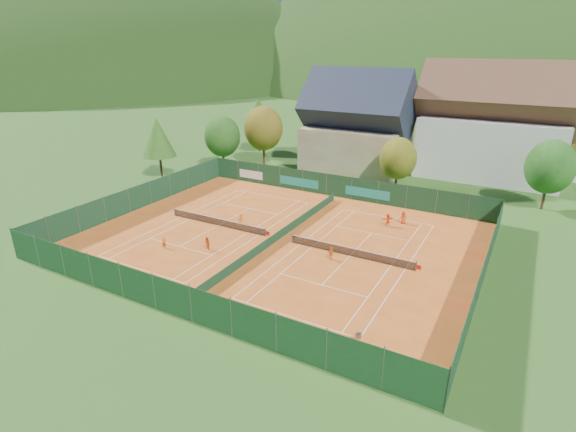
{
  "coord_description": "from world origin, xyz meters",
  "views": [
    {
      "loc": [
        21.82,
        -37.32,
        19.5
      ],
      "look_at": [
        0.0,
        2.0,
        2.0
      ],
      "focal_mm": 28.0,
      "sensor_mm": 36.0,
      "label": 1
    }
  ],
  "objects_px": {
    "ball_hopper": "(358,335)",
    "player_left_near": "(164,243)",
    "player_right_near": "(331,254)",
    "player_right_far_a": "(403,217)",
    "chalet": "(357,129)",
    "player_left_mid": "(207,244)",
    "player_left_far": "(241,218)",
    "player_right_far_b": "(388,220)",
    "hotel_block_a": "(493,129)"
  },
  "relations": [
    {
      "from": "chalet",
      "to": "player_right_far_b",
      "type": "distance_m",
      "value": 24.62
    },
    {
      "from": "player_left_near",
      "to": "player_right_far_a",
      "type": "relative_size",
      "value": 0.8
    },
    {
      "from": "player_right_far_a",
      "to": "ball_hopper",
      "type": "bearing_deg",
      "value": 64.39
    },
    {
      "from": "player_left_far",
      "to": "player_right_far_a",
      "type": "xyz_separation_m",
      "value": [
        16.33,
        8.89,
        0.15
      ]
    },
    {
      "from": "chalet",
      "to": "player_right_near",
      "type": "height_order",
      "value": "chalet"
    },
    {
      "from": "chalet",
      "to": "player_left_near",
      "type": "height_order",
      "value": "chalet"
    },
    {
      "from": "player_right_far_a",
      "to": "player_left_far",
      "type": "bearing_deg",
      "value": -5.21
    },
    {
      "from": "ball_hopper",
      "to": "player_left_near",
      "type": "bearing_deg",
      "value": 167.75
    },
    {
      "from": "chalet",
      "to": "player_left_near",
      "type": "bearing_deg",
      "value": -99.21
    },
    {
      "from": "player_left_mid",
      "to": "player_right_far_b",
      "type": "xyz_separation_m",
      "value": [
        13.9,
        14.87,
        0.07
      ]
    },
    {
      "from": "chalet",
      "to": "player_left_near",
      "type": "relative_size",
      "value": 13.62
    },
    {
      "from": "player_left_mid",
      "to": "hotel_block_a",
      "type": "bearing_deg",
      "value": 91.86
    },
    {
      "from": "player_left_far",
      "to": "player_right_far_b",
      "type": "relative_size",
      "value": 0.78
    },
    {
      "from": "ball_hopper",
      "to": "player_right_far_b",
      "type": "height_order",
      "value": "player_right_far_b"
    },
    {
      "from": "hotel_block_a",
      "to": "player_right_near",
      "type": "bearing_deg",
      "value": -103.93
    },
    {
      "from": "player_left_far",
      "to": "player_right_far_b",
      "type": "bearing_deg",
      "value": -161.21
    },
    {
      "from": "player_right_far_b",
      "to": "player_right_near",
      "type": "bearing_deg",
      "value": 37.01
    },
    {
      "from": "player_left_far",
      "to": "player_right_far_b",
      "type": "xyz_separation_m",
      "value": [
        15.02,
        7.31,
        0.17
      ]
    },
    {
      "from": "ball_hopper",
      "to": "player_left_mid",
      "type": "distance_m",
      "value": 19.7
    },
    {
      "from": "player_left_near",
      "to": "player_right_far_b",
      "type": "distance_m",
      "value": 24.48
    },
    {
      "from": "chalet",
      "to": "player_right_far_a",
      "type": "relative_size",
      "value": 10.91
    },
    {
      "from": "player_left_mid",
      "to": "player_right_near",
      "type": "relative_size",
      "value": 1.09
    },
    {
      "from": "player_right_far_b",
      "to": "ball_hopper",
      "type": "bearing_deg",
      "value": 60.64
    },
    {
      "from": "ball_hopper",
      "to": "player_right_near",
      "type": "distance_m",
      "value": 12.71
    },
    {
      "from": "chalet",
      "to": "hotel_block_a",
      "type": "height_order",
      "value": "hotel_block_a"
    },
    {
      "from": "player_right_near",
      "to": "player_right_far_a",
      "type": "relative_size",
      "value": 0.85
    },
    {
      "from": "player_left_far",
      "to": "ball_hopper",
      "type": "bearing_deg",
      "value": 136.9
    },
    {
      "from": "hotel_block_a",
      "to": "player_left_near",
      "type": "xyz_separation_m",
      "value": [
        -25.07,
        -43.4,
        -6.79
      ]
    },
    {
      "from": "chalet",
      "to": "player_left_far",
      "type": "distance_m",
      "value": 28.87
    },
    {
      "from": "chalet",
      "to": "player_right_near",
      "type": "xyz_separation_m",
      "value": [
        9.68,
        -31.59,
        -5.99
      ]
    },
    {
      "from": "ball_hopper",
      "to": "player_left_mid",
      "type": "xyz_separation_m",
      "value": [
        -18.54,
        6.68,
        0.13
      ]
    },
    {
      "from": "ball_hopper",
      "to": "player_right_near",
      "type": "xyz_separation_m",
      "value": [
        -6.84,
        10.71,
        0.07
      ]
    },
    {
      "from": "player_left_mid",
      "to": "player_left_far",
      "type": "relative_size",
      "value": 1.16
    },
    {
      "from": "player_left_near",
      "to": "player_right_far_b",
      "type": "bearing_deg",
      "value": 8.19
    },
    {
      "from": "player_right_near",
      "to": "player_right_far_a",
      "type": "bearing_deg",
      "value": 21.05
    },
    {
      "from": "player_right_far_b",
      "to": "player_left_far",
      "type": "bearing_deg",
      "value": -15.55
    },
    {
      "from": "player_right_far_b",
      "to": "player_left_near",
      "type": "bearing_deg",
      "value": 1.36
    },
    {
      "from": "player_left_near",
      "to": "player_right_far_b",
      "type": "xyz_separation_m",
      "value": [
        17.95,
        16.65,
        0.16
      ]
    },
    {
      "from": "chalet",
      "to": "player_left_mid",
      "type": "bearing_deg",
      "value": -93.24
    },
    {
      "from": "player_left_mid",
      "to": "player_left_far",
      "type": "distance_m",
      "value": 7.65
    },
    {
      "from": "hotel_block_a",
      "to": "player_right_far_b",
      "type": "bearing_deg",
      "value": -104.9
    },
    {
      "from": "hotel_block_a",
      "to": "player_right_far_b",
      "type": "distance_m",
      "value": 28.46
    },
    {
      "from": "player_right_far_b",
      "to": "player_left_mid",
      "type": "bearing_deg",
      "value": 5.44
    },
    {
      "from": "player_left_far",
      "to": "player_right_near",
      "type": "xyz_separation_m",
      "value": [
        12.81,
        -3.54,
        0.04
      ]
    },
    {
      "from": "player_left_near",
      "to": "player_left_far",
      "type": "distance_m",
      "value": 9.8
    },
    {
      "from": "chalet",
      "to": "player_left_near",
      "type": "xyz_separation_m",
      "value": [
        -6.07,
        -37.4,
        -6.03
      ]
    },
    {
      "from": "hotel_block_a",
      "to": "ball_hopper",
      "type": "xyz_separation_m",
      "value": [
        -2.48,
        -48.3,
        -6.83
      ]
    },
    {
      "from": "player_left_far",
      "to": "player_right_near",
      "type": "relative_size",
      "value": 0.93
    },
    {
      "from": "hotel_block_a",
      "to": "player_left_far",
      "type": "height_order",
      "value": "hotel_block_a"
    },
    {
      "from": "player_left_far",
      "to": "player_left_mid",
      "type": "bearing_deg",
      "value": 91.23
    }
  ]
}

